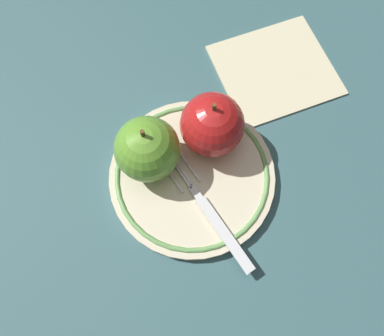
% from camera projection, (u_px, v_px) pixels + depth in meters
% --- Properties ---
extents(ground_plane, '(2.00, 2.00, 0.00)m').
position_uv_depth(ground_plane, '(177.00, 181.00, 0.45)').
color(ground_plane, '#375D62').
extents(plate, '(0.20, 0.20, 0.02)m').
position_uv_depth(plate, '(192.00, 176.00, 0.45)').
color(plate, beige).
rests_on(plate, ground_plane).
extents(apple_red_whole, '(0.07, 0.07, 0.08)m').
position_uv_depth(apple_red_whole, '(147.00, 149.00, 0.41)').
color(apple_red_whole, '#619D30').
rests_on(apple_red_whole, plate).
extents(apple_second_whole, '(0.07, 0.07, 0.08)m').
position_uv_depth(apple_second_whole, '(212.00, 125.00, 0.42)').
color(apple_second_whole, '#B21A1A').
rests_on(apple_second_whole, plate).
extents(fork, '(0.12, 0.15, 0.00)m').
position_uv_depth(fork, '(207.00, 208.00, 0.42)').
color(fork, silver).
rests_on(fork, plate).
extents(napkin_folded, '(0.19, 0.19, 0.01)m').
position_uv_depth(napkin_folded, '(275.00, 69.00, 0.50)').
color(napkin_folded, beige).
rests_on(napkin_folded, ground_plane).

